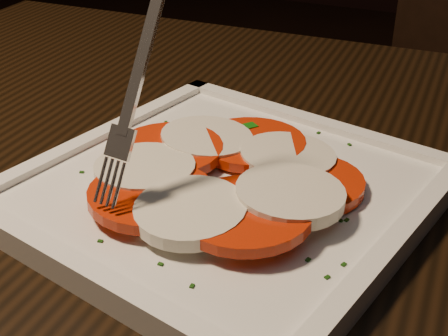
{
  "coord_description": "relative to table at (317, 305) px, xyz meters",
  "views": [
    {
      "loc": [
        0.27,
        -0.65,
        1.02
      ],
      "look_at": [
        0.1,
        -0.28,
        0.78
      ],
      "focal_mm": 50.0,
      "sensor_mm": 36.0,
      "label": 1
    }
  ],
  "objects": [
    {
      "name": "plate",
      "position": [
        -0.08,
        -0.02,
        0.11
      ],
      "size": [
        0.34,
        0.34,
        0.01
      ],
      "primitive_type": "cube",
      "rotation": [
        0.0,
        0.0,
        -0.23
      ],
      "color": "white",
      "rests_on": "table"
    },
    {
      "name": "table",
      "position": [
        0.0,
        0.0,
        0.0
      ],
      "size": [
        1.22,
        0.82,
        0.75
      ],
      "rotation": [
        0.0,
        0.0,
        0.02
      ],
      "color": "black",
      "rests_on": "ground"
    },
    {
      "name": "caprese_salad",
      "position": [
        -0.08,
        -0.02,
        0.12
      ],
      "size": [
        0.22,
        0.23,
        0.03
      ],
      "color": "red",
      "rests_on": "plate"
    },
    {
      "name": "fork",
      "position": [
        -0.12,
        -0.06,
        0.21
      ],
      "size": [
        0.05,
        0.1,
        0.15
      ],
      "primitive_type": null,
      "rotation": [
        0.0,
        0.0,
        -0.12
      ],
      "color": "white",
      "rests_on": "caprese_salad"
    }
  ]
}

